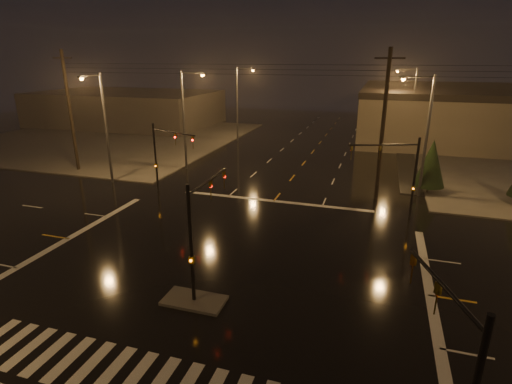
# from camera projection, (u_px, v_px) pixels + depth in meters

# --- Properties ---
(ground) EXTENTS (140.00, 140.00, 0.00)m
(ground) POSITION_uv_depth(u_px,v_px,m) (225.00, 263.00, 22.98)
(ground) COLOR black
(ground) RESTS_ON ground
(sidewalk_nw) EXTENTS (36.00, 36.00, 0.12)m
(sidewalk_nw) POSITION_uv_depth(u_px,v_px,m) (110.00, 138.00, 58.56)
(sidewalk_nw) COLOR #47443F
(sidewalk_nw) RESTS_ON ground
(median_island) EXTENTS (3.00, 1.60, 0.15)m
(median_island) POSITION_uv_depth(u_px,v_px,m) (194.00, 300.00, 19.34)
(median_island) COLOR #47443F
(median_island) RESTS_ON ground
(crosswalk) EXTENTS (15.00, 2.60, 0.01)m
(crosswalk) POSITION_uv_depth(u_px,v_px,m) (135.00, 376.00, 14.84)
(crosswalk) COLOR beige
(crosswalk) RESTS_ON ground
(stop_bar_far) EXTENTS (16.00, 0.50, 0.01)m
(stop_bar_far) POSITION_uv_depth(u_px,v_px,m) (274.00, 201.00, 32.92)
(stop_bar_far) COLOR beige
(stop_bar_far) RESTS_ON ground
(commercial_block) EXTENTS (30.00, 18.00, 5.60)m
(commercial_block) POSITION_uv_depth(u_px,v_px,m) (127.00, 108.00, 69.95)
(commercial_block) COLOR #443E3C
(commercial_block) RESTS_ON ground
(signal_mast_median) EXTENTS (0.25, 4.59, 6.00)m
(signal_mast_median) POSITION_uv_depth(u_px,v_px,m) (199.00, 223.00, 19.00)
(signal_mast_median) COLOR black
(signal_mast_median) RESTS_ON ground
(signal_mast_ne) EXTENTS (4.84, 1.86, 6.00)m
(signal_mast_ne) POSITION_uv_depth(u_px,v_px,m) (401.00, 168.00, 28.24)
(signal_mast_ne) COLOR black
(signal_mast_ne) RESTS_ON ground
(signal_mast_nw) EXTENTS (4.84, 1.86, 6.00)m
(signal_mast_nw) POSITION_uv_depth(u_px,v_px,m) (163.00, 151.00, 33.61)
(signal_mast_nw) COLOR black
(signal_mast_nw) RESTS_ON ground
(signal_mast_se) EXTENTS (1.55, 3.87, 6.00)m
(signal_mast_se) POSITION_uv_depth(u_px,v_px,m) (455.00, 372.00, 10.08)
(signal_mast_se) COLOR black
(signal_mast_se) RESTS_ON ground
(streetlight_1) EXTENTS (2.77, 0.32, 10.00)m
(streetlight_1) POSITION_uv_depth(u_px,v_px,m) (186.00, 114.00, 40.55)
(streetlight_1) COLOR #38383A
(streetlight_1) RESTS_ON ground
(streetlight_2) EXTENTS (2.77, 0.32, 10.00)m
(streetlight_2) POSITION_uv_depth(u_px,v_px,m) (239.00, 99.00, 55.02)
(streetlight_2) COLOR #38383A
(streetlight_2) RESTS_ON ground
(streetlight_3) EXTENTS (2.77, 0.32, 10.00)m
(streetlight_3) POSITION_uv_depth(u_px,v_px,m) (424.00, 128.00, 32.42)
(streetlight_3) COLOR #38383A
(streetlight_3) RESTS_ON ground
(streetlight_4) EXTENTS (2.77, 0.32, 10.00)m
(streetlight_4) POSITION_uv_depth(u_px,v_px,m) (411.00, 103.00, 50.50)
(streetlight_4) COLOR #38383A
(streetlight_4) RESTS_ON ground
(streetlight_5) EXTENTS (0.32, 2.77, 10.00)m
(streetlight_5) POSITION_uv_depth(u_px,v_px,m) (103.00, 121.00, 35.75)
(streetlight_5) COLOR #38383A
(streetlight_5) RESTS_ON ground
(utility_pole_0) EXTENTS (2.20, 0.32, 12.00)m
(utility_pole_0) POSITION_uv_depth(u_px,v_px,m) (70.00, 111.00, 39.89)
(utility_pole_0) COLOR black
(utility_pole_0) RESTS_ON ground
(utility_pole_1) EXTENTS (2.20, 0.32, 12.00)m
(utility_pole_1) POSITION_uv_depth(u_px,v_px,m) (383.00, 126.00, 31.40)
(utility_pole_1) COLOR black
(utility_pole_1) RESTS_ON ground
(conifer_0) EXTENTS (2.58, 2.58, 4.73)m
(conifer_0) POSITION_uv_depth(u_px,v_px,m) (431.00, 163.00, 33.95)
(conifer_0) COLOR black
(conifer_0) RESTS_ON ground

